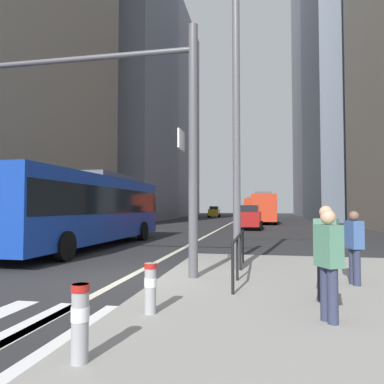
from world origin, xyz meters
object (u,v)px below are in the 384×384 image
object	(u,v)px
city_bus_red_receding	(263,207)
street_lamp_post	(236,78)
city_bus_red_distant	(254,207)
pedestrian_far	(329,260)
traffic_signal_gantry	(116,114)
pedestrian_walking	(354,244)
pedestrian_waiting	(326,249)
bollard_left	(150,285)
bollard_front	(80,319)
car_receding_near	(249,217)
city_bus_blue_oncoming	(88,206)
car_oncoming_mid	(214,212)

from	to	relation	value
city_bus_red_receding	street_lamp_post	xyz separation A→B (m)	(-0.83, -31.27, 3.45)
city_bus_red_distant	pedestrian_far	xyz separation A→B (m)	(1.99, -53.16, -0.81)
traffic_signal_gantry	street_lamp_post	distance (m)	3.39
city_bus_red_receding	pedestrian_walking	world-z (taller)	city_bus_red_receding
pedestrian_waiting	pedestrian_far	bearing A→B (deg)	-98.12
city_bus_red_receding	bollard_left	size ratio (longest dim) A/B	13.95
bollard_front	car_receding_near	bearing A→B (deg)	87.84
bollard_front	pedestrian_far	xyz separation A→B (m)	(2.83, 1.90, 0.42)
street_lamp_post	bollard_left	bearing A→B (deg)	-103.92
city_bus_blue_oncoming	car_oncoming_mid	world-z (taller)	city_bus_blue_oncoming
city_bus_blue_oncoming	traffic_signal_gantry	xyz separation A→B (m)	(4.00, -6.46, 2.26)
bollard_left	pedestrian_walking	size ratio (longest dim) A/B	0.50
city_bus_red_receding	bollard_front	size ratio (longest dim) A/B	13.09
street_lamp_post	bollard_left	world-z (taller)	street_lamp_post
traffic_signal_gantry	bollard_front	distance (m)	6.07
city_bus_blue_oncoming	car_receding_near	distance (m)	15.74
pedestrian_waiting	pedestrian_walking	world-z (taller)	pedestrian_waiting
car_receding_near	pedestrian_waiting	size ratio (longest dim) A/B	2.55
car_oncoming_mid	pedestrian_far	xyz separation A→B (m)	(9.15, -58.29, 0.04)
traffic_signal_gantry	pedestrian_walking	distance (m)	6.25
city_bus_red_distant	bollard_left	distance (m)	53.26
city_bus_red_receding	bollard_left	bearing A→B (deg)	-93.04
traffic_signal_gantry	car_oncoming_mid	bearing A→B (deg)	94.85
traffic_signal_gantry	pedestrian_far	distance (m)	6.08
street_lamp_post	pedestrian_waiting	xyz separation A→B (m)	(1.73, -3.07, -4.21)
car_receding_near	bollard_front	size ratio (longest dim) A/B	5.16
city_bus_red_receding	city_bus_red_distant	bearing A→B (deg)	94.02
city_bus_blue_oncoming	bollard_left	xyz separation A→B (m)	(5.81, -9.34, -1.26)
city_bus_red_distant	car_receding_near	world-z (taller)	city_bus_red_distant
car_receding_near	car_oncoming_mid	bearing A→B (deg)	101.83
city_bus_red_receding	street_lamp_post	world-z (taller)	street_lamp_post
city_bus_red_distant	street_lamp_post	size ratio (longest dim) A/B	1.40
street_lamp_post	car_receding_near	bearing A→B (deg)	90.88
car_receding_near	bollard_left	distance (m)	23.63
city_bus_red_receding	pedestrian_walking	xyz separation A→B (m)	(1.73, -32.75, -0.83)
city_bus_red_distant	pedestrian_far	bearing A→B (deg)	-87.86
car_oncoming_mid	bollard_front	xyz separation A→B (m)	(6.32, -60.19, -0.38)
traffic_signal_gantry	pedestrian_far	size ratio (longest dim) A/B	3.75
city_bus_red_receding	pedestrian_walking	bearing A→B (deg)	-86.97
street_lamp_post	pedestrian_walking	world-z (taller)	street_lamp_post
city_bus_red_receding	pedestrian_far	xyz separation A→B (m)	(0.74, -35.43, -0.81)
traffic_signal_gantry	bollard_front	size ratio (longest dim) A/B	7.31
bollard_left	pedestrian_walking	bearing A→B (deg)	37.37
street_lamp_post	city_bus_blue_oncoming	bearing A→B (deg)	143.48
car_oncoming_mid	bollard_left	distance (m)	58.74
city_bus_red_receding	car_oncoming_mid	bearing A→B (deg)	110.20
car_receding_near	pedestrian_waiting	xyz separation A→B (m)	(2.03, -22.43, 0.08)
street_lamp_post	traffic_signal_gantry	bearing A→B (deg)	-154.46
city_bus_blue_oncoming	city_bus_red_receding	xyz separation A→B (m)	(7.70, 26.18, -0.00)
car_receding_near	pedestrian_waiting	distance (m)	22.52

